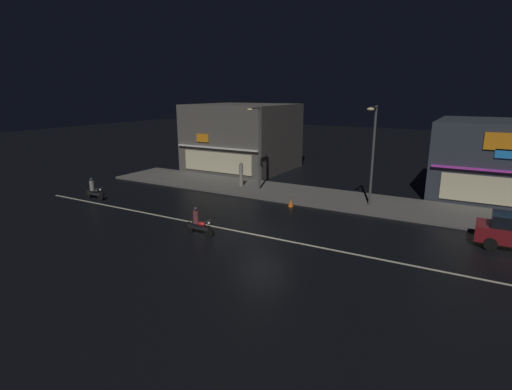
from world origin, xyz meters
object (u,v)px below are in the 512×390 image
(streetlamp_west, at_px, (258,141))
(traffic_cone, at_px, (291,203))
(streetlamp_mid, at_px, (373,148))
(motorcycle_lead, at_px, (198,223))
(motorcycle_following, at_px, (93,190))
(pedestrian_on_sidewalk, at_px, (241,174))

(streetlamp_west, distance_m, traffic_cone, 5.95)
(streetlamp_west, bearing_deg, streetlamp_mid, -2.07)
(streetlamp_west, distance_m, motorcycle_lead, 10.62)
(streetlamp_west, relative_size, streetlamp_mid, 0.97)
(motorcycle_following, relative_size, traffic_cone, 3.45)
(pedestrian_on_sidewalk, bearing_deg, motorcycle_following, 24.05)
(streetlamp_west, relative_size, motorcycle_lead, 3.29)
(streetlamp_mid, relative_size, motorcycle_lead, 3.41)
(streetlamp_west, distance_m, motorcycle_following, 12.40)
(streetlamp_west, height_order, traffic_cone, streetlamp_west)
(motorcycle_following, bearing_deg, traffic_cone, 16.93)
(streetlamp_mid, distance_m, traffic_cone, 6.32)
(pedestrian_on_sidewalk, bearing_deg, motorcycle_lead, 85.29)
(streetlamp_mid, height_order, motorcycle_following, streetlamp_mid)
(streetlamp_mid, relative_size, motorcycle_following, 3.41)
(streetlamp_mid, bearing_deg, traffic_cone, -153.78)
(streetlamp_mid, distance_m, pedestrian_on_sidewalk, 10.82)
(streetlamp_west, distance_m, pedestrian_on_sidewalk, 3.40)
(motorcycle_lead, distance_m, traffic_cone, 7.66)
(streetlamp_west, height_order, streetlamp_mid, streetlamp_mid)
(motorcycle_following, xyz_separation_m, traffic_cone, (13.11, 5.16, -0.36))
(pedestrian_on_sidewalk, height_order, traffic_cone, pedestrian_on_sidewalk)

